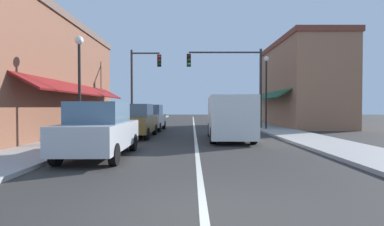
{
  "coord_description": "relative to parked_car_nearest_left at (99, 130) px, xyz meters",
  "views": [
    {
      "loc": [
        -0.18,
        -4.2,
        1.61
      ],
      "look_at": [
        -0.15,
        14.93,
        1.22
      ],
      "focal_mm": 26.95,
      "sensor_mm": 36.0,
      "label": 1
    }
  ],
  "objects": [
    {
      "name": "van_in_lane",
      "position": [
        4.77,
        4.92,
        0.27
      ],
      "size": [
        2.11,
        5.23,
        2.12
      ],
      "rotation": [
        0.0,
        0.0,
        -0.03
      ],
      "color": "silver",
      "rests_on": "ground"
    },
    {
      "name": "sidewalk_left",
      "position": [
        -2.38,
        13.04,
        -0.82
      ],
      "size": [
        2.6,
        56.0,
        0.12
      ],
      "primitive_type": "cube",
      "color": "#A39E99",
      "rests_on": "ground"
    },
    {
      "name": "storefront_right_block",
      "position": [
        12.09,
        15.04,
        2.65
      ],
      "size": [
        5.67,
        10.2,
        7.05
      ],
      "color": "#9E6B4C",
      "rests_on": "ground"
    },
    {
      "name": "parked_car_third_left",
      "position": [
        0.06,
        10.59,
        0.0
      ],
      "size": [
        1.83,
        4.13,
        1.77
      ],
      "rotation": [
        0.0,
        0.0,
        -0.02
      ],
      "color": "silver",
      "rests_on": "ground"
    },
    {
      "name": "street_lamp_right_mid",
      "position": [
        8.05,
        10.64,
        2.53
      ],
      "size": [
        0.36,
        0.36,
        5.1
      ],
      "color": "black",
      "rests_on": "ground"
    },
    {
      "name": "traffic_signal_left_corner",
      "position": [
        -0.97,
        12.89,
        2.99
      ],
      "size": [
        2.38,
        0.5,
        5.99
      ],
      "color": "#333333",
      "rests_on": "ground"
    },
    {
      "name": "parked_car_nearest_left",
      "position": [
        0.0,
        0.0,
        0.0
      ],
      "size": [
        1.82,
        4.12,
        1.77
      ],
      "rotation": [
        0.0,
        0.0,
        0.01
      ],
      "color": "#B7BABF",
      "rests_on": "ground"
    },
    {
      "name": "traffic_signal_mast_arm",
      "position": [
        6.05,
        11.66,
        3.11
      ],
      "size": [
        5.45,
        0.5,
        5.82
      ],
      "color": "#333333",
      "rests_on": "ground"
    },
    {
      "name": "parked_car_second_left",
      "position": [
        -0.02,
        6.06,
        0.0
      ],
      "size": [
        1.83,
        4.13,
        1.77
      ],
      "rotation": [
        0.0,
        0.0,
        -0.02
      ],
      "color": "brown",
      "rests_on": "ground"
    },
    {
      "name": "ground_plane",
      "position": [
        3.12,
        13.04,
        -0.88
      ],
      "size": [
        80.0,
        80.0,
        0.0
      ],
      "primitive_type": "plane",
      "color": "#33302D"
    },
    {
      "name": "storefront_left_block",
      "position": [
        -5.96,
        7.04,
        2.43
      ],
      "size": [
        5.86,
        14.2,
        6.61
      ],
      "color": "brown",
      "rests_on": "ground"
    },
    {
      "name": "sidewalk_right",
      "position": [
        8.62,
        13.04,
        -0.82
      ],
      "size": [
        2.6,
        56.0,
        0.12
      ],
      "primitive_type": "cube",
      "color": "#A39E99",
      "rests_on": "ground"
    },
    {
      "name": "lane_center_stripe",
      "position": [
        3.12,
        13.04,
        -0.88
      ],
      "size": [
        0.14,
        52.0,
        0.01
      ],
      "primitive_type": "cube",
      "color": "silver",
      "rests_on": "ground"
    },
    {
      "name": "street_lamp_left_near",
      "position": [
        -1.75,
        2.84,
        2.22
      ],
      "size": [
        0.36,
        0.36,
        4.56
      ],
      "color": "black",
      "rests_on": "ground"
    }
  ]
}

